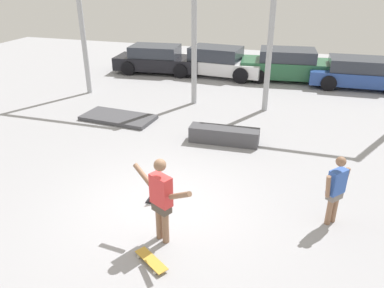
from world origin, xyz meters
The scene contains 13 objects.
ground_plane centered at (0.00, 0.00, 0.00)m, with size 36.00×36.00×0.00m, color #9E9EA3.
skateboarder centered at (0.41, -1.01, 0.96)m, with size 1.38×0.77×1.74m.
skateboard centered at (0.45, -1.66, 0.06)m, with size 0.75×0.59×0.08m.
grind_box centered at (0.55, 3.67, 0.24)m, with size 2.05×0.55×0.47m, color #47474C.
manual_pad centered at (-3.34, 4.45, 0.07)m, with size 2.49×1.20×0.13m, color #47474C.
canopy_support_left centered at (-3.64, 6.89, 3.25)m, with size 4.78×0.20×5.38m.
canopy_support_right centered at (3.64, 6.89, 3.25)m, with size 4.78×0.20×5.38m.
parked_car_black centered at (-4.46, 10.92, 0.64)m, with size 4.37×2.20×1.32m.
parked_car_white centered at (-1.43, 11.12, 0.66)m, with size 4.38×2.17×1.37m.
parked_car_green centered at (1.89, 11.42, 0.68)m, with size 4.64×2.32×1.41m.
parked_car_blue centered at (4.84, 11.04, 0.62)m, with size 4.23×2.07×1.27m.
bystander centered at (3.49, 0.51, 0.82)m, with size 0.50×0.57×1.50m.
traffic_cone centered at (-0.19, 0.25, 0.29)m, with size 0.44×0.44×0.61m.
Camera 1 is at (2.63, -6.32, 4.72)m, focal length 35.00 mm.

